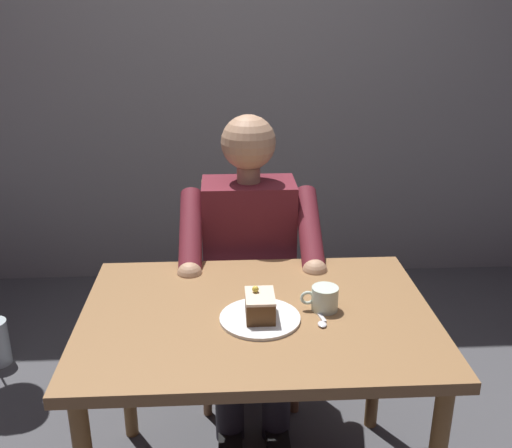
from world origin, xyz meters
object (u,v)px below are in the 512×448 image
at_px(dining_table, 257,336).
at_px(dessert_spoon, 320,319).
at_px(chair, 248,278).
at_px(seated_person, 250,266).
at_px(cake_slice, 260,306).
at_px(coffee_cup, 324,298).

relative_size(dining_table, dessert_spoon, 7.50).
distance_m(chair, seated_person, 0.22).
distance_m(dining_table, chair, 0.69).
xyz_separation_m(dining_table, chair, (0.00, -0.68, -0.14)).
relative_size(chair, cake_slice, 7.55).
relative_size(seated_person, dessert_spoon, 8.45).
height_order(chair, cake_slice, chair).
relative_size(dining_table, coffee_cup, 9.16).
bearing_deg(chair, cake_slice, 90.41).
bearing_deg(seated_person, dessert_spoon, 108.14).
bearing_deg(seated_person, cake_slice, 90.54).
height_order(dining_table, seated_person, seated_person).
relative_size(chair, coffee_cup, 7.64).
xyz_separation_m(seated_person, dessert_spoon, (-0.18, 0.56, 0.09)).
distance_m(seated_person, dessert_spoon, 0.60).
bearing_deg(dessert_spoon, coffee_cup, -107.57).
bearing_deg(dining_table, chair, -90.00).
xyz_separation_m(cake_slice, dessert_spoon, (-0.18, 0.01, -0.04)).
distance_m(cake_slice, coffee_cup, 0.21).
bearing_deg(cake_slice, dining_table, -83.35).
xyz_separation_m(chair, dessert_spoon, (-0.18, 0.74, 0.23)).
bearing_deg(dining_table, cake_slice, 96.65).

